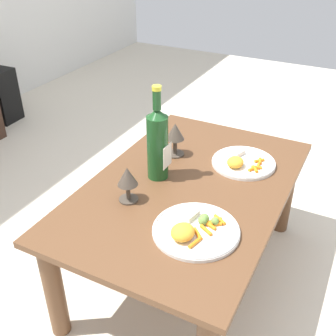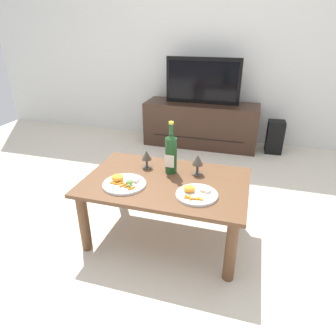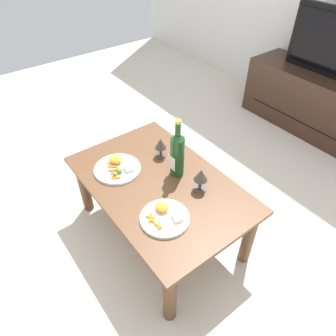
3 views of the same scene
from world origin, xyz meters
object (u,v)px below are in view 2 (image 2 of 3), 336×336
dinner_plate_left (124,183)px  floor_speaker (275,137)px  dinner_plate_right (196,194)px  tv_stand (201,124)px  dining_table (166,191)px  goblet_left (147,156)px  goblet_right (198,161)px  tv_screen (203,81)px  wine_bottle (171,152)px

dinner_plate_left → floor_speaker: bearing=62.7°
dinner_plate_right → tv_stand: bearing=99.5°
floor_speaker → dining_table: bearing=-115.3°
tv_stand → goblet_left: 1.77m
tv_stand → dinner_plate_left: (-0.14, -2.03, 0.20)m
goblet_right → dinner_plate_left: 0.52m
dinner_plate_left → dinner_plate_right: size_ratio=1.09×
dining_table → dinner_plate_right: (0.24, -0.14, 0.09)m
tv_screen → goblet_left: 1.76m
dinner_plate_right → dinner_plate_left: bearing=180.0°
tv_screen → wine_bottle: size_ratio=2.40×
tv_screen → dinner_plate_left: size_ratio=3.13×
goblet_right → dinner_plate_left: bearing=-146.5°
tv_screen → floor_speaker: 1.09m
wine_bottle → goblet_left: bearing=174.5°
tv_stand → dinner_plate_left: size_ratio=4.90×
tv_screen → dinner_plate_right: (0.34, -2.03, -0.34)m
floor_speaker → tv_screen: bearing=177.6°
tv_stand → tv_screen: size_ratio=1.56×
dining_table → dinner_plate_right: bearing=-29.9°
dining_table → dinner_plate_left: bearing=-151.1°
tv_screen → dinner_plate_left: tv_screen is taller
dining_table → goblet_right: goblet_right is taller
tv_screen → floor_speaker: bearing=-0.1°
goblet_left → tv_stand: bearing=87.2°
tv_screen → dinner_plate_right: bearing=-80.5°
dining_table → goblet_left: 0.30m
dinner_plate_right → floor_speaker: bearing=74.4°
goblet_right → dinner_plate_right: size_ratio=0.56×
tv_screen → goblet_left: size_ratio=6.58×
tv_screen → floor_speaker: size_ratio=2.29×
tv_stand → tv_screen: bearing=-90.0°
floor_speaker → goblet_right: goblet_right is taller
floor_speaker → dinner_plate_left: dinner_plate_left is taller
goblet_right → dinner_plate_right: bearing=-80.1°
goblet_right → floor_speaker: bearing=70.5°
wine_bottle → goblet_left: 0.20m
dining_table → goblet_right: size_ratio=7.53×
tv_screen → dinner_plate_left: 2.06m
wine_bottle → dinner_plate_right: wine_bottle is taller
tv_stand → dinner_plate_right: bearing=-80.5°
floor_speaker → wine_bottle: (-0.80, -1.76, 0.42)m
goblet_left → goblet_right: (0.37, 0.00, 0.01)m
wine_bottle → goblet_left: wine_bottle is taller
floor_speaker → goblet_right: bearing=-111.8°
dinner_plate_right → wine_bottle: bearing=131.5°
goblet_left → wine_bottle: bearing=-5.5°
dining_table → tv_screen: 1.94m
floor_speaker → goblet_left: 2.03m
tv_screen → tv_stand: bearing=90.0°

